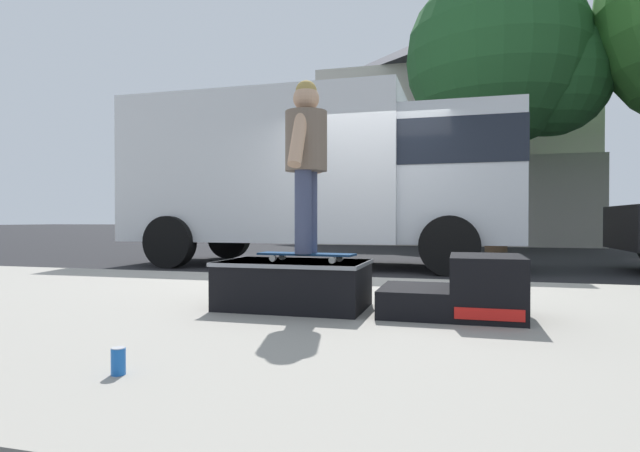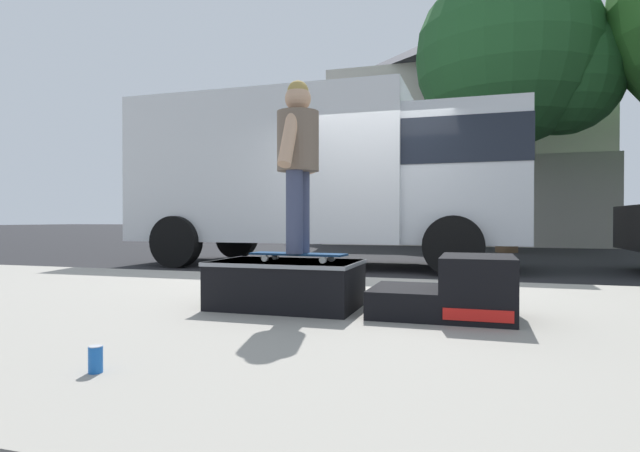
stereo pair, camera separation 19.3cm
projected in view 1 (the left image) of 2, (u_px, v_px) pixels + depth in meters
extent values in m
plane|color=black|center=(353.00, 281.00, 6.91)|extent=(140.00, 140.00, 0.00)
cube|color=gray|center=(276.00, 318.00, 4.02)|extent=(50.00, 5.00, 0.12)
cube|color=black|center=(294.00, 284.00, 4.14)|extent=(1.16, 0.73, 0.38)
cube|color=gray|center=(294.00, 263.00, 4.14)|extent=(1.18, 0.75, 0.03)
cube|color=black|center=(415.00, 300.00, 3.88)|extent=(0.52, 0.69, 0.20)
cube|color=black|center=(487.00, 286.00, 3.74)|extent=(0.52, 0.69, 0.45)
cube|color=red|center=(489.00, 314.00, 3.41)|extent=(0.45, 0.01, 0.08)
cube|color=navy|center=(306.00, 254.00, 4.05)|extent=(0.79, 0.26, 0.02)
cylinder|color=silver|center=(340.00, 258.00, 4.05)|extent=(0.05, 0.03, 0.05)
cylinder|color=silver|center=(332.00, 260.00, 3.88)|extent=(0.05, 0.03, 0.05)
cylinder|color=silver|center=(282.00, 257.00, 4.22)|extent=(0.05, 0.03, 0.05)
cylinder|color=silver|center=(273.00, 258.00, 4.05)|extent=(0.05, 0.03, 0.05)
cylinder|color=#3F4766|center=(309.00, 212.00, 4.13)|extent=(0.13, 0.13, 0.65)
cylinder|color=#3F4766|center=(303.00, 212.00, 3.97)|extent=(0.13, 0.13, 0.65)
cylinder|color=#726051|center=(306.00, 141.00, 4.04)|extent=(0.33, 0.33, 0.47)
cylinder|color=tan|center=(313.00, 147.00, 4.24)|extent=(0.10, 0.29, 0.45)
cylinder|color=tan|center=(298.00, 139.00, 3.84)|extent=(0.10, 0.29, 0.45)
sphere|color=tan|center=(306.00, 99.00, 4.04)|extent=(0.21, 0.21, 0.21)
sphere|color=tan|center=(306.00, 91.00, 4.04)|extent=(0.17, 0.17, 0.17)
cylinder|color=#1959B2|center=(118.00, 362.00, 2.35)|extent=(0.07, 0.07, 0.12)
cylinder|color=silver|center=(118.00, 348.00, 2.35)|extent=(0.06, 0.06, 0.00)
cube|color=silver|center=(270.00, 171.00, 9.55)|extent=(5.00, 2.35, 2.60)
cube|color=silver|center=(460.00, 178.00, 8.64)|extent=(1.90, 2.16, 2.20)
cube|color=black|center=(460.00, 149.00, 8.63)|extent=(1.92, 2.19, 0.70)
cylinder|color=black|center=(452.00, 240.00, 9.83)|extent=(0.90, 0.28, 0.90)
cylinder|color=black|center=(449.00, 246.00, 7.56)|extent=(0.90, 0.28, 0.90)
cylinder|color=black|center=(229.00, 237.00, 11.07)|extent=(0.90, 0.28, 0.90)
cylinder|color=black|center=(170.00, 242.00, 8.80)|extent=(0.90, 0.28, 0.90)
cylinder|color=brown|center=(496.00, 184.00, 13.14)|extent=(0.56, 0.56, 3.51)
sphere|color=#235628|center=(497.00, 57.00, 13.10)|extent=(4.61, 4.61, 4.61)
sphere|color=#235628|center=(550.00, 76.00, 12.77)|extent=(3.00, 3.00, 3.00)
cube|color=beige|center=(451.00, 165.00, 20.02)|extent=(9.00, 7.50, 6.00)
cube|color=#B2ADA3|center=(449.00, 202.00, 16.18)|extent=(9.00, 0.50, 2.80)
pyramid|color=#38383F|center=(452.00, 57.00, 19.97)|extent=(9.54, 7.95, 2.40)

